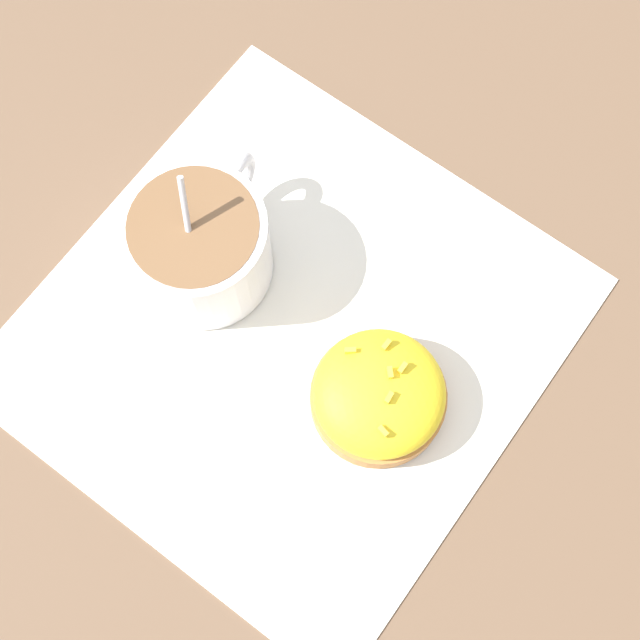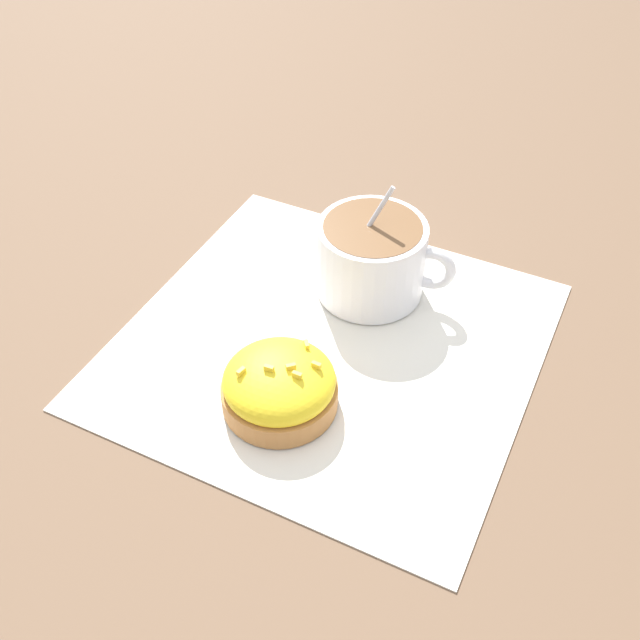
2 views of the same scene
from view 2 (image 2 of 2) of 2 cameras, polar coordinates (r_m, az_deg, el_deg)
The scene contains 4 objects.
ground_plane at distance 0.61m, azimuth 0.70°, elevation -1.87°, with size 3.00×3.00×0.00m, color brown.
paper_napkin at distance 0.61m, azimuth 0.70°, elevation -1.77°, with size 0.33×0.34×0.00m.
coffee_cup at distance 0.63m, azimuth 4.03°, elevation 4.88°, with size 0.09×0.12×0.10m.
frosted_pastry at distance 0.55m, azimuth -3.11°, elevation -5.01°, with size 0.09×0.09×0.05m.
Camera 2 is at (-0.40, -0.16, 0.43)m, focal length 42.00 mm.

